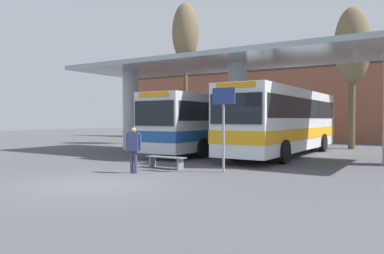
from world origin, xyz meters
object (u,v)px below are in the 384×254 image
(transit_bus_center_bay, at_px, (285,119))
(poplar_tree_behind_right, at_px, (352,48))
(transit_bus_left_bay, at_px, (217,121))
(waiting_bench_near_pillar, at_px, (166,160))
(pedestrian_waiting, at_px, (134,145))
(info_sign_platform, at_px, (224,112))
(poplar_tree_behind_left, at_px, (185,35))

(transit_bus_center_bay, bearing_deg, poplar_tree_behind_right, -110.19)
(transit_bus_left_bay, bearing_deg, transit_bus_center_bay, 178.07)
(waiting_bench_near_pillar, relative_size, pedestrian_waiting, 1.03)
(transit_bus_center_bay, xyz_separation_m, pedestrian_waiting, (-2.47, -9.37, -0.91))
(info_sign_platform, distance_m, poplar_tree_behind_right, 14.60)
(transit_bus_left_bay, distance_m, info_sign_platform, 8.83)
(poplar_tree_behind_left, distance_m, poplar_tree_behind_right, 11.82)
(poplar_tree_behind_left, bearing_deg, pedestrian_waiting, -63.99)
(transit_bus_left_bay, bearing_deg, poplar_tree_behind_right, -136.93)
(transit_bus_center_bay, height_order, waiting_bench_near_pillar, transit_bus_center_bay)
(info_sign_platform, bearing_deg, transit_bus_center_bay, 91.37)
(transit_bus_center_bay, distance_m, poplar_tree_behind_right, 8.11)
(transit_bus_center_bay, relative_size, waiting_bench_near_pillar, 7.27)
(waiting_bench_near_pillar, bearing_deg, pedestrian_waiting, -97.28)
(pedestrian_waiting, bearing_deg, poplar_tree_behind_left, 102.43)
(transit_bus_center_bay, relative_size, info_sign_platform, 3.97)
(waiting_bench_near_pillar, distance_m, info_sign_platform, 3.06)
(waiting_bench_near_pillar, xyz_separation_m, info_sign_platform, (2.44, 0.18, 1.84))
(transit_bus_left_bay, distance_m, poplar_tree_behind_right, 10.12)
(pedestrian_waiting, bearing_deg, info_sign_platform, 21.32)
(poplar_tree_behind_left, bearing_deg, transit_bus_left_bay, -40.32)
(info_sign_platform, distance_m, poplar_tree_behind_left, 16.33)
(pedestrian_waiting, bearing_deg, waiting_bench_near_pillar, 69.15)
(poplar_tree_behind_right, bearing_deg, pedestrian_waiting, -107.16)
(pedestrian_waiting, xyz_separation_m, poplar_tree_behind_left, (-6.70, 13.74, 7.32))
(waiting_bench_near_pillar, xyz_separation_m, poplar_tree_behind_left, (-6.92, 12.07, 7.98))
(poplar_tree_behind_right, bearing_deg, info_sign_platform, -98.96)
(waiting_bench_near_pillar, distance_m, pedestrian_waiting, 1.81)
(info_sign_platform, xyz_separation_m, pedestrian_waiting, (-2.65, -1.85, -1.18))
(info_sign_platform, bearing_deg, poplar_tree_behind_right, 81.04)
(transit_bus_left_bay, height_order, poplar_tree_behind_left, poplar_tree_behind_left)
(pedestrian_waiting, distance_m, poplar_tree_behind_right, 17.26)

